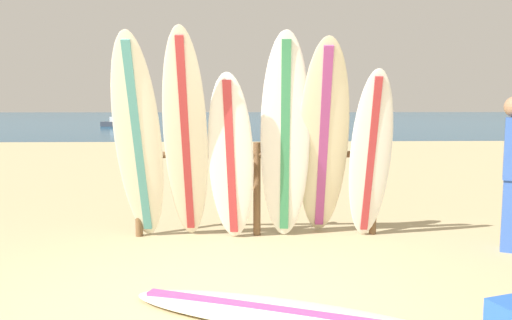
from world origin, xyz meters
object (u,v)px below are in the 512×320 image
surfboard_leaning_right (370,157)px  surfboard_lying_on_sand (280,314)px  small_boat_offshore (116,123)px  surfboard_leaning_far_left (138,142)px  surfboard_leaning_left (186,140)px  surfboard_rack (257,175)px  surfboard_leaning_center (285,139)px  surfboard_leaning_center_right (323,143)px  beachgoer_standing (512,167)px  surfboard_leaning_center_left (231,160)px

surfboard_leaning_right → surfboard_lying_on_sand: 2.59m
surfboard_lying_on_sand → small_boat_offshore: (-9.09, 32.90, 0.22)m
surfboard_leaning_far_left → small_boat_offshore: (-7.66, 30.87, -0.94)m
surfboard_leaning_left → surfboard_leaning_far_left: bearing=176.0°
surfboard_rack → surfboard_leaning_left: surfboard_leaning_left is taller
surfboard_leaning_far_left → surfboard_leaning_center: 1.67m
surfboard_leaning_far_left → small_boat_offshore: surfboard_leaning_far_left is taller
small_boat_offshore → surfboard_rack: bearing=-73.5°
surfboard_leaning_right → small_boat_offshore: surfboard_leaning_right is taller
surfboard_rack → surfboard_leaning_center: 0.64m
surfboard_leaning_center → surfboard_leaning_center_right: bearing=2.7°
surfboard_leaning_far_left → surfboard_leaning_left: surfboard_leaning_left is taller
surfboard_rack → surfboard_leaning_far_left: 1.48m
surfboard_lying_on_sand → small_boat_offshore: 34.14m
surfboard_leaning_far_left → surfboard_leaning_center_right: (2.12, 0.10, -0.02)m
small_boat_offshore → surfboard_leaning_far_left: bearing=-76.1°
surfboard_rack → surfboard_leaning_center_right: size_ratio=1.28×
surfboard_leaning_left → surfboard_leaning_right: 2.13m
beachgoer_standing → surfboard_leaning_left: bearing=174.8°
surfboard_leaning_center → beachgoer_standing: 2.50m
surfboard_leaning_center_left → surfboard_lying_on_sand: (0.39, -2.06, -0.95)m
surfboard_leaning_far_left → surfboard_leaning_center_right: 2.12m
surfboard_rack → surfboard_leaning_right: 1.38m
surfboard_leaning_far_left → beachgoer_standing: 4.14m
surfboard_rack → surfboard_leaning_center_left: size_ratio=1.52×
surfboard_leaning_far_left → surfboard_leaning_center_right: size_ratio=1.02×
surfboard_leaning_center_left → beachgoer_standing: surfboard_leaning_center_left is taller
surfboard_leaning_left → beachgoer_standing: surfboard_leaning_left is taller
surfboard_rack → surfboard_leaning_center_left: surfboard_leaning_center_left is taller
surfboard_rack → surfboard_leaning_center: bearing=-45.1°
surfboard_leaning_left → surfboard_leaning_right: size_ratio=1.20×
surfboard_rack → surfboard_leaning_right: bearing=-15.5°
surfboard_leaning_center_left → surfboard_leaning_right: surfboard_leaning_right is taller
surfboard_rack → surfboard_leaning_center: (0.31, -0.32, 0.46)m
surfboard_leaning_far_left → surfboard_leaning_right: bearing=0.8°
surfboard_leaning_center → surfboard_lying_on_sand: 2.43m
surfboard_rack → surfboard_leaning_far_left: surfboard_leaning_far_left is taller
surfboard_rack → surfboard_leaning_left: bearing=-152.0°
surfboard_leaning_center → small_boat_offshore: size_ratio=1.06×
surfboard_leaning_center_right → beachgoer_standing: bearing=-13.2°
surfboard_leaning_center → surfboard_lying_on_sand: size_ratio=0.97×
surfboard_leaning_center → surfboard_lying_on_sand: surfboard_leaning_center is taller
surfboard_leaning_center_left → small_boat_offshore: (-8.70, 30.84, -0.73)m
surfboard_leaning_left → surfboard_leaning_center_right: (1.58, 0.14, -0.04)m
surfboard_leaning_left → beachgoer_standing: bearing=-5.2°
surfboard_leaning_center_left → small_boat_offshore: surfboard_leaning_center_left is taller
surfboard_lying_on_sand → surfboard_leaning_left: bearing=114.2°
surfboard_leaning_right → surfboard_lying_on_sand: size_ratio=0.81×
surfboard_lying_on_sand → surfboard_leaning_center: bearing=83.7°
surfboard_leaning_left → beachgoer_standing: (3.58, -0.33, -0.27)m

